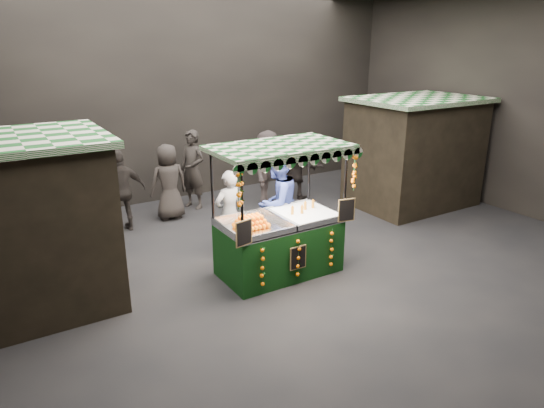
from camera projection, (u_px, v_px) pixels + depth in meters
ground at (298, 266)px, 8.77m from camera, size 12.00×12.00×0.00m
market_hall at (301, 72)px, 7.69m from camera, size 12.10×10.10×5.05m
neighbour_stall_left at (7, 228)px, 6.98m from camera, size 3.00×2.20×2.60m
neighbour_stall_right at (414, 152)px, 11.74m from camera, size 3.00×2.20×2.60m
juice_stall at (281, 235)px, 8.31m from camera, size 2.33×1.37×2.26m
vendor_grey at (229, 214)px, 9.00m from camera, size 0.64×0.46×1.64m
vendor_blue at (277, 203)px, 9.09m from camera, size 1.14×1.01×1.95m
shopper_0 at (38, 233)px, 7.99m from camera, size 0.71×0.55×1.72m
shopper_1 at (367, 159)px, 13.16m from camera, size 0.87×0.71×1.64m
shopper_2 at (121, 191)px, 10.15m from camera, size 1.04×0.46×1.75m
shopper_3 at (267, 168)px, 11.83m from camera, size 1.33×1.29×1.82m
shopper_4 at (169, 182)px, 10.87m from camera, size 0.84×0.56×1.71m
shopper_5 at (295, 167)px, 12.36m from camera, size 1.16×1.51×1.59m
shopper_6 at (193, 170)px, 11.57m from camera, size 0.71×0.82×1.89m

